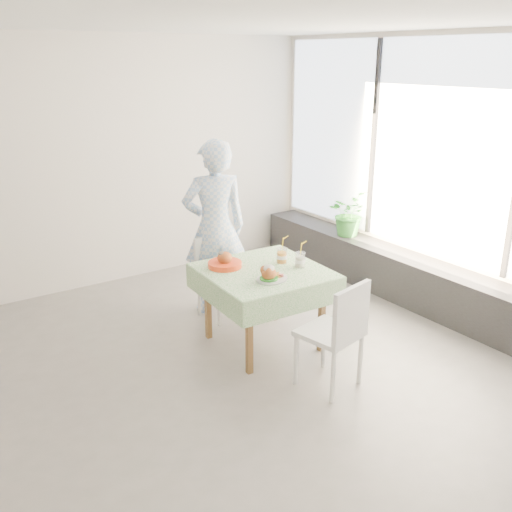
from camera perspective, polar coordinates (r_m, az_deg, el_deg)
floor at (r=4.90m, az=-7.00°, el=-12.25°), size 6.00×6.00×0.00m
ceiling at (r=4.18m, az=-8.68°, el=22.53°), size 6.00×6.00×0.00m
wall_back at (r=6.61m, az=-17.80°, el=8.41°), size 6.00×0.02×2.80m
wall_front at (r=2.52m, az=19.60°, el=-9.21°), size 6.00×0.02×2.80m
wall_right at (r=6.24m, az=17.79°, el=7.80°), size 0.02×5.00×2.80m
window_pane at (r=6.17m, az=17.86°, el=10.04°), size 0.01×4.80×2.18m
window_ledge at (r=6.40m, az=15.64°, el=-2.47°), size 0.40×4.80×0.50m
cafe_table at (r=5.22m, az=0.77°, el=-4.28°), size 1.09×1.09×0.74m
chair_far at (r=5.89m, az=-3.53°, el=-3.63°), size 0.43×0.43×0.83m
chair_near at (r=4.71m, az=7.42°, el=-9.65°), size 0.51×0.51×0.92m
diner at (r=5.82m, az=-4.14°, el=2.84°), size 0.75×0.60×1.81m
main_dish at (r=4.86m, az=1.45°, el=-1.93°), size 0.29×0.29×0.15m
juice_cup_orange at (r=5.27m, az=2.60°, el=0.01°), size 0.10×0.10×0.29m
juice_cup_lemonade at (r=5.18m, az=4.43°, el=-0.43°), size 0.10×0.10×0.27m
second_dish at (r=5.17m, az=-3.14°, el=-0.65°), size 0.31×0.31×0.15m
potted_plant at (r=6.94m, az=9.16°, el=4.28°), size 0.65×0.64×0.55m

